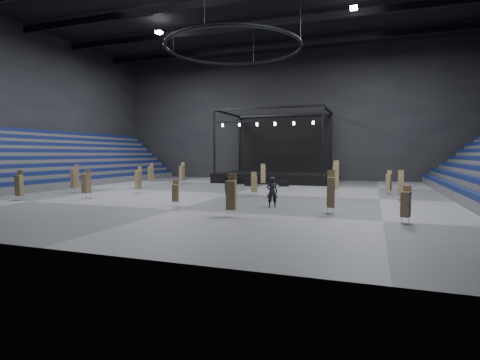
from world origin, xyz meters
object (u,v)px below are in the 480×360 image
(chair_stack_3, at_px, (86,183))
(crew_member, at_px, (228,185))
(chair_stack_8, at_px, (331,192))
(chair_stack_11, at_px, (401,185))
(chair_stack_2, at_px, (336,177))
(chair_stack_6, at_px, (75,178))
(chair_stack_1, at_px, (175,192))
(chair_stack_7, at_px, (138,179))
(flight_case_right, at_px, (284,183))
(chair_stack_4, at_px, (19,185))
(stage, at_px, (277,170))
(chair_stack_13, at_px, (231,194))
(chair_stack_0, at_px, (406,204))
(chair_stack_5, at_px, (389,182))
(man_center, at_px, (272,192))
(flight_case_left, at_px, (233,181))
(chair_stack_9, at_px, (254,183))
(chair_stack_10, at_px, (151,173))
(chair_stack_14, at_px, (263,175))
(flight_case_mid, at_px, (251,182))
(chair_stack_12, at_px, (182,173))

(chair_stack_3, xyz_separation_m, crew_member, (10.00, 6.04, -0.39))
(chair_stack_8, height_order, chair_stack_11, chair_stack_8)
(chair_stack_2, bearing_deg, chair_stack_6, -164.10)
(chair_stack_1, xyz_separation_m, chair_stack_2, (9.59, 11.96, 0.55))
(chair_stack_7, bearing_deg, flight_case_right, 60.72)
(flight_case_right, height_order, chair_stack_4, chair_stack_4)
(stage, height_order, chair_stack_2, stage)
(chair_stack_13, bearing_deg, chair_stack_0, -1.28)
(chair_stack_5, distance_m, man_center, 13.93)
(flight_case_left, distance_m, chair_stack_9, 12.78)
(chair_stack_2, height_order, chair_stack_11, chair_stack_2)
(chair_stack_4, relative_size, chair_stack_10, 0.93)
(chair_stack_9, bearing_deg, flight_case_right, 65.38)
(chair_stack_14, bearing_deg, chair_stack_11, -51.75)
(stage, distance_m, chair_stack_5, 17.95)
(chair_stack_4, bearing_deg, flight_case_mid, 44.78)
(chair_stack_8, height_order, chair_stack_14, chair_stack_8)
(chair_stack_7, xyz_separation_m, chair_stack_12, (-1.04, 10.33, 0.08))
(chair_stack_6, relative_size, man_center, 1.28)
(chair_stack_0, bearing_deg, stage, 140.59)
(chair_stack_1, bearing_deg, chair_stack_9, 46.54)
(chair_stack_10, bearing_deg, chair_stack_11, 5.91)
(chair_stack_11, bearing_deg, chair_stack_7, -172.28)
(chair_stack_0, xyz_separation_m, chair_stack_9, (-11.09, 9.10, 0.08))
(chair_stack_1, bearing_deg, crew_member, 64.28)
(chair_stack_13, relative_size, chair_stack_14, 0.99)
(chair_stack_4, distance_m, chair_stack_14, 23.27)
(chair_stack_6, relative_size, chair_stack_12, 1.02)
(flight_case_right, xyz_separation_m, chair_stack_6, (-16.65, -13.30, 1.04))
(stage, height_order, chair_stack_0, stage)
(chair_stack_7, distance_m, crew_member, 8.60)
(crew_member, bearing_deg, flight_case_mid, -14.46)
(chair_stack_9, bearing_deg, chair_stack_4, -175.91)
(chair_stack_0, xyz_separation_m, chair_stack_2, (-4.77, 13.49, 0.50))
(crew_member, bearing_deg, chair_stack_9, -117.21)
(flight_case_right, bearing_deg, flight_case_left, 174.43)
(stage, relative_size, chair_stack_7, 5.66)
(chair_stack_11, relative_size, chair_stack_12, 0.90)
(chair_stack_12, bearing_deg, flight_case_left, 24.28)
(chair_stack_11, bearing_deg, chair_stack_9, -171.02)
(chair_stack_7, relative_size, chair_stack_13, 0.99)
(flight_case_left, bearing_deg, chair_stack_13, -69.46)
(chair_stack_2, relative_size, chair_stack_3, 1.30)
(crew_member, bearing_deg, chair_stack_3, 100.83)
(flight_case_mid, distance_m, chair_stack_0, 23.95)
(flight_case_left, height_order, flight_case_mid, flight_case_mid)
(chair_stack_9, relative_size, crew_member, 1.22)
(flight_case_right, xyz_separation_m, chair_stack_11, (11.35, -9.34, 0.86))
(chair_stack_10, distance_m, chair_stack_11, 27.69)
(flight_case_left, bearing_deg, chair_stack_3, -110.50)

